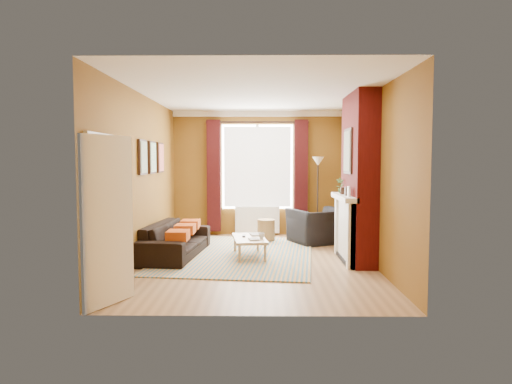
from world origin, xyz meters
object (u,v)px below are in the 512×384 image
at_px(wicker_stool, 266,230).
at_px(coffee_table, 249,240).
at_px(sofa, 176,240).
at_px(floor_lamp, 318,174).
at_px(armchair, 319,226).

bearing_deg(wicker_stool, coffee_table, -100.91).
height_order(sofa, floor_lamp, floor_lamp).
xyz_separation_m(sofa, armchair, (2.70, 1.34, 0.05)).
bearing_deg(wicker_stool, armchair, -10.39).
height_order(sofa, coffee_table, sofa).
bearing_deg(wicker_stool, floor_lamp, 20.73).
relative_size(coffee_table, wicker_stool, 2.32).
relative_size(sofa, floor_lamp, 1.16).
height_order(armchair, floor_lamp, floor_lamp).
xyz_separation_m(wicker_stool, floor_lamp, (1.13, 0.43, 1.17)).
relative_size(armchair, floor_lamp, 0.61).
relative_size(wicker_stool, floor_lamp, 0.27).
bearing_deg(armchair, wicker_stool, -35.59).
distance_m(armchair, floor_lamp, 1.22).
bearing_deg(sofa, armchair, -57.87).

